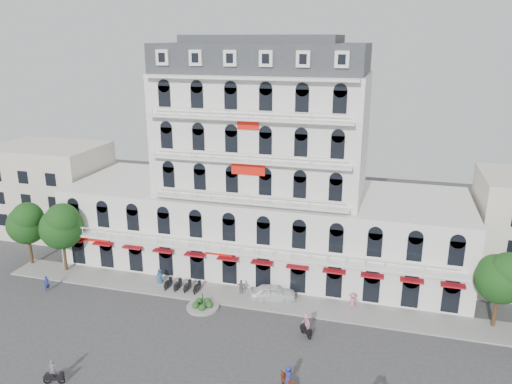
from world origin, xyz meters
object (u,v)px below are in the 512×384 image
object	(u,v)px
parked_car	(273,293)
rider_center	(306,324)
rider_east	(288,378)
rider_west	(53,373)

from	to	relation	value
parked_car	rider_center	bearing A→B (deg)	-154.89
rider_east	rider_center	size ratio (longest dim) A/B	0.91
rider_east	rider_center	bearing A→B (deg)	-47.26
parked_car	rider_east	distance (m)	13.58
parked_car	rider_west	distance (m)	21.58
rider_center	rider_east	bearing A→B (deg)	-42.71
parked_car	rider_west	size ratio (longest dim) A/B	2.22
rider_west	rider_center	bearing A→B (deg)	17.62
rider_east	parked_car	bearing A→B (deg)	-28.44
rider_east	rider_center	world-z (taller)	rider_center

